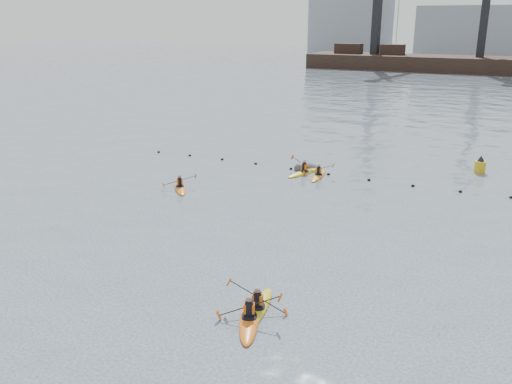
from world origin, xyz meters
TOP-DOWN VIEW (x-y plane):
  - ground at (0.00, 0.00)m, footprint 400.00×400.00m
  - float_line at (-0.50, 22.53)m, footprint 33.24×0.73m
  - barge_pier at (-0.22, 110.00)m, footprint 72.00×19.30m
  - skyline at (2.23, 150.27)m, footprint 141.00×28.00m
  - kayaker_0 at (1.93, 2.34)m, footprint 2.31×3.55m
  - kayaker_1 at (1.89, 3.10)m, footprint 2.45×3.60m
  - kayaker_2 at (-9.66, 14.85)m, footprint 2.64×2.99m
  - kayaker_3 at (-3.69, 21.96)m, footprint 2.41×3.62m
  - kayaker_5 at (-2.46, 21.62)m, footprint 2.25×3.31m
  - mooring_buoy at (-3.92, 23.11)m, footprint 2.49×2.47m
  - nav_buoy at (7.65, 27.90)m, footprint 0.80×0.80m

SIDE VIEW (x-z plane):
  - ground at x=0.00m, z-range 0.00..0.00m
  - mooring_buoy at x=-3.92m, z-range -0.73..0.73m
  - float_line at x=-0.50m, z-range -0.09..0.15m
  - kayaker_5 at x=-2.46m, z-range -0.52..0.71m
  - kayaker_2 at x=-9.66m, z-range -0.46..0.66m
  - kayaker_1 at x=1.89m, z-range -0.60..0.81m
  - kayaker_0 at x=1.93m, z-range -0.56..0.78m
  - kayaker_3 at x=-3.69m, z-range -0.57..0.79m
  - nav_buoy at x=7.65m, z-range -0.29..1.17m
  - barge_pier at x=-0.22m, z-range -12.86..16.64m
  - skyline at x=2.23m, z-range -1.75..20.25m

